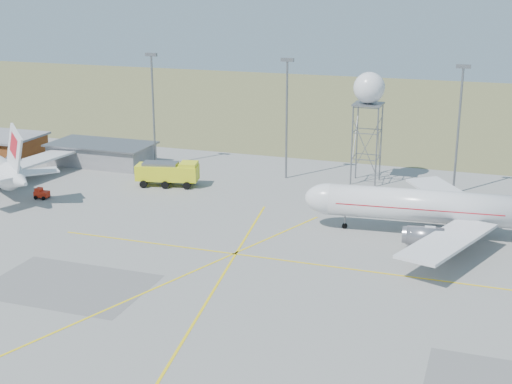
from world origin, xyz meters
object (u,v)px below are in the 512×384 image
(fire_truck, at_px, (169,174))
(baggage_tug, at_px, (42,195))
(airliner_main, at_px, (440,208))
(radar_tower, at_px, (368,122))

(fire_truck, bearing_deg, baggage_tug, -152.55)
(fire_truck, height_order, baggage_tug, fire_truck)
(baggage_tug, bearing_deg, airliner_main, -1.06)
(airliner_main, distance_m, baggage_tug, 60.48)
(radar_tower, height_order, baggage_tug, radar_tower)
(radar_tower, relative_size, fire_truck, 1.73)
(baggage_tug, bearing_deg, radar_tower, 25.31)
(fire_truck, bearing_deg, radar_tower, 10.55)
(airliner_main, xyz_separation_m, baggage_tug, (-60.32, -3.01, -3.36))
(airliner_main, distance_m, radar_tower, 27.62)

